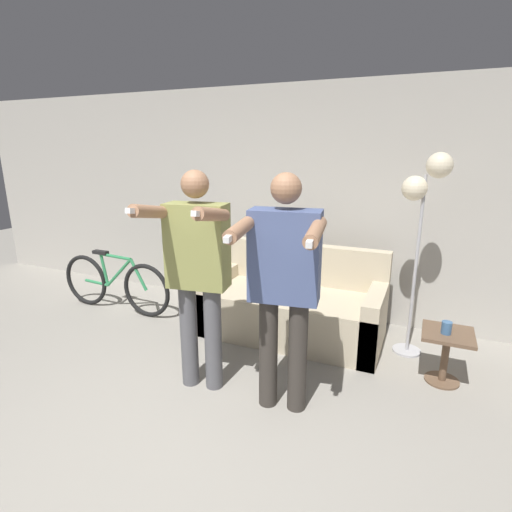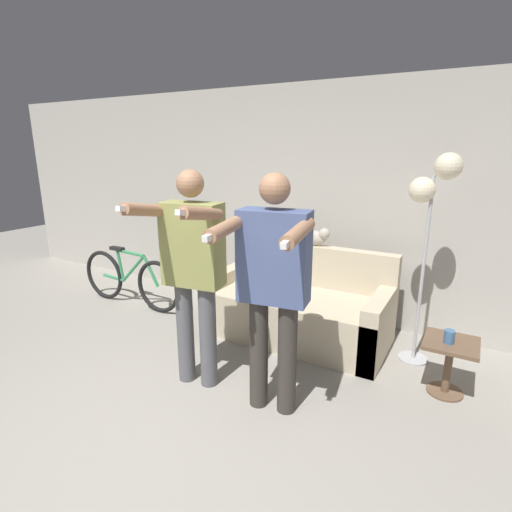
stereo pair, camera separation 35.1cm
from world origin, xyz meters
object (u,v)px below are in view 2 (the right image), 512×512
(couch, at_px, (298,309))
(person_left, at_px, (192,265))
(side_table, at_px, (449,357))
(person_right, at_px, (273,279))
(cat, at_px, (312,237))
(floor_lamp, at_px, (433,196))
(cup, at_px, (449,337))
(bicycle, at_px, (130,279))

(couch, relative_size, person_left, 1.04)
(person_left, relative_size, side_table, 3.89)
(couch, bearing_deg, person_right, -75.06)
(cat, relative_size, floor_lamp, 0.27)
(person_left, xyz_separation_m, cup, (1.82, 0.83, -0.53))
(person_right, height_order, bicycle, person_right)
(couch, height_order, person_right, person_right)
(person_right, height_order, cat, person_right)
(person_right, xyz_separation_m, floor_lamp, (0.83, 1.29, 0.49))
(cat, relative_size, side_table, 1.11)
(couch, xyz_separation_m, person_left, (-0.38, -1.22, 0.74))
(floor_lamp, xyz_separation_m, side_table, (0.30, -0.43, -1.20))
(person_right, distance_m, cup, 1.49)
(cat, bearing_deg, side_table, -25.09)
(couch, distance_m, side_table, 1.50)
(person_left, bearing_deg, bicycle, 142.81)
(couch, distance_m, floor_lamp, 1.69)
(couch, height_order, cup, couch)
(cat, height_order, side_table, cat)
(couch, distance_m, person_right, 1.46)
(person_left, height_order, person_right, person_left)
(bicycle, bearing_deg, cup, -2.10)
(cat, distance_m, side_table, 1.75)
(floor_lamp, height_order, side_table, floor_lamp)
(side_table, height_order, cup, cup)
(cup, bearing_deg, cat, 153.51)
(floor_lamp, bearing_deg, bicycle, -174.37)
(couch, xyz_separation_m, floor_lamp, (1.16, 0.07, 1.23))
(person_right, xyz_separation_m, cat, (-0.32, 1.55, -0.03))
(person_right, bearing_deg, bicycle, 150.10)
(bicycle, bearing_deg, person_left, -28.48)
(person_left, distance_m, floor_lamp, 2.07)
(cat, bearing_deg, person_right, -78.18)
(couch, bearing_deg, person_left, -107.29)
(person_left, relative_size, bicycle, 1.12)
(person_left, distance_m, cat, 1.60)
(person_right, height_order, floor_lamp, floor_lamp)
(person_right, distance_m, cat, 1.58)
(cat, height_order, bicycle, cat)
(floor_lamp, height_order, bicycle, floor_lamp)
(person_right, xyz_separation_m, cup, (1.11, 0.83, -0.53))
(couch, bearing_deg, side_table, -13.64)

